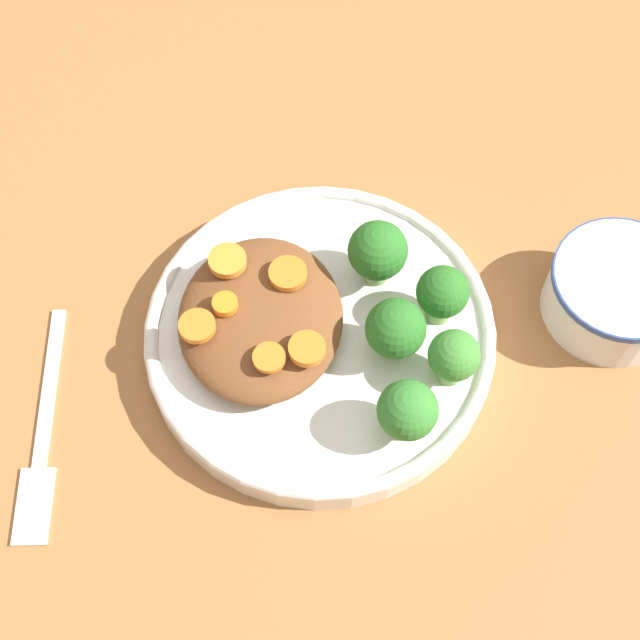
% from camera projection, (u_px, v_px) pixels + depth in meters
% --- Properties ---
extents(ground_plane, '(4.00, 4.00, 0.00)m').
position_uv_depth(ground_plane, '(320.00, 343.00, 0.67)').
color(ground_plane, '#9E6638').
extents(plate, '(0.26, 0.26, 0.03)m').
position_uv_depth(plate, '(320.00, 334.00, 0.66)').
color(plate, silver).
rests_on(plate, ground_plane).
extents(dip_bowl, '(0.10, 0.10, 0.05)m').
position_uv_depth(dip_bowl, '(616.00, 291.00, 0.66)').
color(dip_bowl, silver).
rests_on(dip_bowl, ground_plane).
extents(stew_mound, '(0.14, 0.12, 0.03)m').
position_uv_depth(stew_mound, '(260.00, 323.00, 0.64)').
color(stew_mound, brown).
rests_on(stew_mound, plate).
extents(broccoli_floret_0, '(0.04, 0.04, 0.06)m').
position_uv_depth(broccoli_floret_0, '(378.00, 252.00, 0.64)').
color(broccoli_floret_0, '#7FA85B').
rests_on(broccoli_floret_0, plate).
extents(broccoli_floret_1, '(0.04, 0.04, 0.05)m').
position_uv_depth(broccoli_floret_1, '(454.00, 357.00, 0.61)').
color(broccoli_floret_1, '#759E51').
rests_on(broccoli_floret_1, plate).
extents(broccoli_floret_2, '(0.04, 0.04, 0.05)m').
position_uv_depth(broccoli_floret_2, '(442.00, 294.00, 0.63)').
color(broccoli_floret_2, '#7FA85B').
rests_on(broccoli_floret_2, plate).
extents(broccoli_floret_3, '(0.04, 0.04, 0.06)m').
position_uv_depth(broccoli_floret_3, '(395.00, 329.00, 0.61)').
color(broccoli_floret_3, '#7FA85B').
rests_on(broccoli_floret_3, plate).
extents(broccoli_floret_4, '(0.04, 0.04, 0.05)m').
position_uv_depth(broccoli_floret_4, '(407.00, 411.00, 0.59)').
color(broccoli_floret_4, '#7FA85B').
rests_on(broccoli_floret_4, plate).
extents(carrot_slice_0, '(0.02, 0.02, 0.00)m').
position_uv_depth(carrot_slice_0, '(269.00, 358.00, 0.60)').
color(carrot_slice_0, orange).
rests_on(carrot_slice_0, stew_mound).
extents(carrot_slice_1, '(0.03, 0.03, 0.01)m').
position_uv_depth(carrot_slice_1, '(227.00, 261.00, 0.64)').
color(carrot_slice_1, orange).
rests_on(carrot_slice_1, stew_mound).
extents(carrot_slice_2, '(0.03, 0.03, 0.01)m').
position_uv_depth(carrot_slice_2, '(197.00, 326.00, 0.61)').
color(carrot_slice_2, orange).
rests_on(carrot_slice_2, stew_mound).
extents(carrot_slice_3, '(0.03, 0.03, 0.01)m').
position_uv_depth(carrot_slice_3, '(288.00, 274.00, 0.63)').
color(carrot_slice_3, orange).
rests_on(carrot_slice_3, stew_mound).
extents(carrot_slice_4, '(0.03, 0.03, 0.01)m').
position_uv_depth(carrot_slice_4, '(307.00, 349.00, 0.60)').
color(carrot_slice_4, orange).
rests_on(carrot_slice_4, stew_mound).
extents(carrot_slice_5, '(0.02, 0.02, 0.01)m').
position_uv_depth(carrot_slice_5, '(225.00, 305.00, 0.62)').
color(carrot_slice_5, orange).
rests_on(carrot_slice_5, stew_mound).
extents(fork, '(0.18, 0.03, 0.01)m').
position_uv_depth(fork, '(41.00, 444.00, 0.63)').
color(fork, silver).
rests_on(fork, ground_plane).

